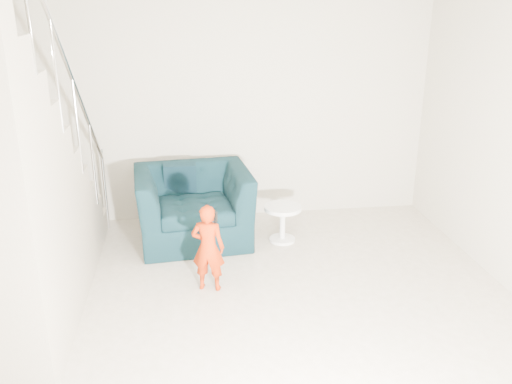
# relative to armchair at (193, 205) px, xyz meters

# --- Properties ---
(floor) EXTENTS (5.50, 5.50, 0.00)m
(floor) POSITION_rel_armchair_xyz_m (0.46, -2.05, -0.41)
(floor) COLOR tan
(floor) RESTS_ON ground
(back_wall) EXTENTS (5.00, 0.00, 5.00)m
(back_wall) POSITION_rel_armchair_xyz_m (0.46, 0.70, 0.94)
(back_wall) COLOR #BBB398
(back_wall) RESTS_ON floor
(armchair) EXTENTS (1.37, 1.22, 0.83)m
(armchair) POSITION_rel_armchair_xyz_m (0.00, 0.00, 0.00)
(armchair) COLOR black
(armchair) RESTS_ON floor
(toddler) EXTENTS (0.36, 0.28, 0.86)m
(toddler) POSITION_rel_armchair_xyz_m (0.11, -1.18, 0.02)
(toddler) COLOR #9B1405
(toddler) RESTS_ON floor
(side_table) EXTENTS (0.43, 0.43, 0.43)m
(side_table) POSITION_rel_armchair_xyz_m (1.01, -0.19, -0.13)
(side_table) COLOR white
(side_table) RESTS_ON floor
(staircase) EXTENTS (1.02, 3.03, 3.62)m
(staircase) POSITION_rel_armchair_xyz_m (-1.54, -1.50, 0.53)
(staircase) COLOR #ADA089
(staircase) RESTS_ON floor
(cushion) EXTENTS (0.38, 0.18, 0.37)m
(cushion) POSITION_rel_armchair_xyz_m (-0.14, 0.31, 0.24)
(cushion) COLOR black
(cushion) RESTS_ON armchair
(throw) EXTENTS (0.05, 0.47, 0.52)m
(throw) POSITION_rel_armchair_xyz_m (-0.53, -0.08, 0.11)
(throw) COLOR black
(throw) RESTS_ON armchair
(phone) EXTENTS (0.04, 0.05, 0.10)m
(phone) POSITION_rel_armchair_xyz_m (0.19, -1.22, 0.34)
(phone) COLOR black
(phone) RESTS_ON toddler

